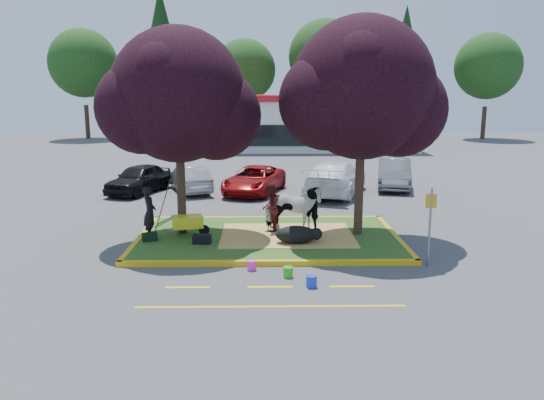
{
  "coord_description": "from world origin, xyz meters",
  "views": [
    {
      "loc": [
        -0.15,
        -16.38,
        4.65
      ],
      "look_at": [
        0.12,
        0.5,
        1.2
      ],
      "focal_mm": 35.0,
      "sensor_mm": 36.0,
      "label": 1
    }
  ],
  "objects_px": {
    "bucket_blue": "(312,281)",
    "calf": "(296,235)",
    "car_black": "(139,179)",
    "bucket_pink": "(252,265)",
    "car_silver": "(190,179)",
    "cow": "(293,209)",
    "wheelbarrow": "(188,222)",
    "bucket_green": "(288,272)",
    "handler": "(150,213)",
    "sign_post": "(430,220)"
  },
  "relations": [
    {
      "from": "bucket_pink",
      "to": "bucket_blue",
      "type": "xyz_separation_m",
      "value": [
        1.49,
        -1.28,
        0.01
      ]
    },
    {
      "from": "bucket_green",
      "to": "bucket_blue",
      "type": "height_order",
      "value": "bucket_blue"
    },
    {
      "from": "bucket_blue",
      "to": "cow",
      "type": "bearing_deg",
      "value": 92.74
    },
    {
      "from": "cow",
      "to": "bucket_green",
      "type": "distance_m",
      "value": 3.92
    },
    {
      "from": "calf",
      "to": "handler",
      "type": "relative_size",
      "value": 0.76
    },
    {
      "from": "cow",
      "to": "car_silver",
      "type": "xyz_separation_m",
      "value": [
        -4.43,
        8.06,
        -0.33
      ]
    },
    {
      "from": "car_silver",
      "to": "bucket_blue",
      "type": "bearing_deg",
      "value": 88.94
    },
    {
      "from": "cow",
      "to": "sign_post",
      "type": "xyz_separation_m",
      "value": [
        3.51,
        -3.02,
        0.36
      ]
    },
    {
      "from": "sign_post",
      "to": "bucket_blue",
      "type": "relative_size",
      "value": 7.56
    },
    {
      "from": "bucket_blue",
      "to": "wheelbarrow",
      "type": "bearing_deg",
      "value": 130.17
    },
    {
      "from": "wheelbarrow",
      "to": "bucket_blue",
      "type": "height_order",
      "value": "wheelbarrow"
    },
    {
      "from": "bucket_pink",
      "to": "sign_post",
      "type": "bearing_deg",
      "value": 2.73
    },
    {
      "from": "bucket_blue",
      "to": "bucket_pink",
      "type": "bearing_deg",
      "value": 139.36
    },
    {
      "from": "handler",
      "to": "bucket_blue",
      "type": "distance_m",
      "value": 6.2
    },
    {
      "from": "bucket_pink",
      "to": "car_silver",
      "type": "relative_size",
      "value": 0.07
    },
    {
      "from": "handler",
      "to": "bucket_green",
      "type": "relative_size",
      "value": 6.06
    },
    {
      "from": "car_black",
      "to": "bucket_pink",
      "type": "bearing_deg",
      "value": -43.73
    },
    {
      "from": "bucket_green",
      "to": "car_silver",
      "type": "relative_size",
      "value": 0.07
    },
    {
      "from": "cow",
      "to": "wheelbarrow",
      "type": "height_order",
      "value": "cow"
    },
    {
      "from": "bucket_blue",
      "to": "calf",
      "type": "bearing_deg",
      "value": 93.09
    },
    {
      "from": "sign_post",
      "to": "bucket_blue",
      "type": "xyz_separation_m",
      "value": [
        -3.29,
        -1.5,
        -1.17
      ]
    },
    {
      "from": "wheelbarrow",
      "to": "bucket_pink",
      "type": "distance_m",
      "value": 3.65
    },
    {
      "from": "wheelbarrow",
      "to": "car_black",
      "type": "relative_size",
      "value": 0.43
    },
    {
      "from": "wheelbarrow",
      "to": "bucket_green",
      "type": "height_order",
      "value": "wheelbarrow"
    },
    {
      "from": "cow",
      "to": "car_black",
      "type": "height_order",
      "value": "cow"
    },
    {
      "from": "wheelbarrow",
      "to": "car_silver",
      "type": "distance_m",
      "value": 8.42
    },
    {
      "from": "handler",
      "to": "bucket_blue",
      "type": "xyz_separation_m",
      "value": [
        4.71,
        -3.95,
        -0.82
      ]
    },
    {
      "from": "bucket_pink",
      "to": "car_silver",
      "type": "xyz_separation_m",
      "value": [
        -3.16,
        11.31,
        0.49
      ]
    },
    {
      "from": "sign_post",
      "to": "cow",
      "type": "bearing_deg",
      "value": 132.25
    },
    {
      "from": "cow",
      "to": "bucket_pink",
      "type": "height_order",
      "value": "cow"
    },
    {
      "from": "calf",
      "to": "handler",
      "type": "distance_m",
      "value": 4.61
    },
    {
      "from": "cow",
      "to": "bucket_pink",
      "type": "distance_m",
      "value": 3.59
    },
    {
      "from": "bucket_pink",
      "to": "car_black",
      "type": "relative_size",
      "value": 0.06
    },
    {
      "from": "calf",
      "to": "bucket_green",
      "type": "bearing_deg",
      "value": -104.66
    },
    {
      "from": "wheelbarrow",
      "to": "car_silver",
      "type": "xyz_separation_m",
      "value": [
        -1.08,
        8.35,
        0.03
      ]
    },
    {
      "from": "bucket_blue",
      "to": "car_black",
      "type": "xyz_separation_m",
      "value": [
        -6.99,
        12.36,
        0.53
      ]
    },
    {
      "from": "bucket_pink",
      "to": "car_silver",
      "type": "distance_m",
      "value": 11.75
    },
    {
      "from": "bucket_pink",
      "to": "bucket_green",
      "type": "bearing_deg",
      "value": -30.85
    },
    {
      "from": "bucket_green",
      "to": "bucket_pink",
      "type": "bearing_deg",
      "value": 149.15
    },
    {
      "from": "calf",
      "to": "bucket_green",
      "type": "xyz_separation_m",
      "value": [
        -0.36,
        -2.57,
        -0.29
      ]
    },
    {
      "from": "handler",
      "to": "car_black",
      "type": "bearing_deg",
      "value": 6.94
    },
    {
      "from": "cow",
      "to": "handler",
      "type": "distance_m",
      "value": 4.53
    },
    {
      "from": "handler",
      "to": "bucket_pink",
      "type": "bearing_deg",
      "value": -137.84
    },
    {
      "from": "car_silver",
      "to": "bucket_pink",
      "type": "bearing_deg",
      "value": 84.28
    },
    {
      "from": "bucket_green",
      "to": "bucket_pink",
      "type": "xyz_separation_m",
      "value": [
        -0.95,
        0.57,
        -0.01
      ]
    },
    {
      "from": "cow",
      "to": "bucket_blue",
      "type": "xyz_separation_m",
      "value": [
        0.22,
        -4.53,
        -0.8
      ]
    },
    {
      "from": "car_black",
      "to": "handler",
      "type": "bearing_deg",
      "value": -54.97
    },
    {
      "from": "cow",
      "to": "bucket_green",
      "type": "bearing_deg",
      "value": -174.74
    },
    {
      "from": "cow",
      "to": "wheelbarrow",
      "type": "xyz_separation_m",
      "value": [
        -3.36,
        -0.3,
        -0.35
      ]
    },
    {
      "from": "bucket_green",
      "to": "car_black",
      "type": "bearing_deg",
      "value": 118.96
    }
  ]
}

